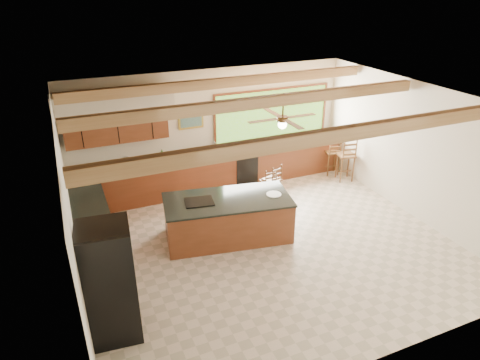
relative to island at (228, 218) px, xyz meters
name	(u,v)px	position (x,y,z in m)	size (l,w,h in m)	color
ground	(268,244)	(0.64, -0.60, -0.45)	(7.20, 7.20, 0.00)	beige
room_shell	(248,134)	(0.47, 0.05, 1.76)	(7.27, 6.54, 3.02)	silver
counter_run	(192,182)	(-0.18, 1.92, 0.01)	(7.12, 3.10, 1.26)	brown
island	(228,218)	(0.00, 0.00, 0.00)	(2.75, 1.64, 0.92)	brown
refrigerator	(110,283)	(-2.58, -1.83, 0.50)	(0.81, 0.79, 1.89)	black
bar_stool_a	(273,181)	(1.54, 0.95, 0.15)	(0.45, 0.45, 1.01)	brown
bar_stool_b	(269,183)	(1.45, 0.95, 0.10)	(0.36, 0.36, 0.94)	brown
bar_stool_c	(334,153)	(3.84, 1.79, 0.18)	(0.46, 0.46, 1.07)	brown
bar_stool_d	(348,156)	(3.94, 1.31, 0.25)	(0.51, 0.51, 1.19)	brown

